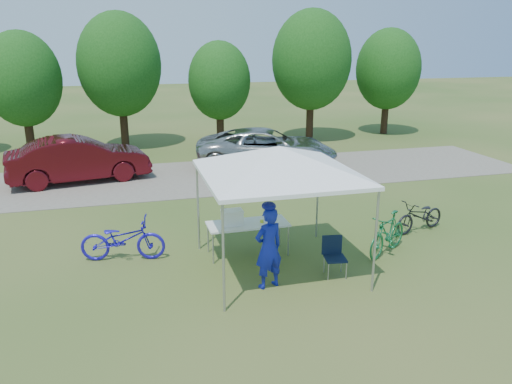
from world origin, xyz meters
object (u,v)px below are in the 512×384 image
folding_chair (334,252)px  bike_blue (123,239)px  bike_dark (420,216)px  minivan (267,148)px  sedan (79,159)px  folding_table (248,225)px  cyclist (269,248)px  bike_green (388,234)px  cooler (232,217)px

folding_chair → bike_blue: bike_blue is taller
bike_blue → bike_dark: bearing=-80.5°
minivan → sedan: 6.95m
folding_table → cyclist: (0.00, -1.69, 0.12)m
sedan → cyclist: bearing=-166.1°
bike_green → minivan: 8.72m
bike_blue → minivan: 9.30m
cyclist → folding_chair: bearing=170.1°
folding_chair → bike_dark: (3.20, 1.74, -0.07)m
bike_green → sedan: sedan is taller
cooler → bike_blue: size_ratio=0.26×
cooler → bike_green: cooler is taller
cooler → bike_blue: 2.52m
folding_chair → minivan: minivan is taller
folding_chair → cooler: 2.43m
folding_chair → folding_table: bearing=144.1°
bike_blue → bike_green: size_ratio=1.14×
folding_chair → cooler: size_ratio=1.75×
cyclist → sedan: cyclist is taller
bike_blue → sedan: (-1.39, 7.22, 0.31)m
folding_chair → sedan: size_ratio=0.18×
cooler → cyclist: bearing=-77.8°
bike_blue → bike_green: bearing=-91.1°
cyclist → sedan: (-4.20, 9.34, -0.04)m
folding_table → bike_blue: bike_blue is taller
bike_blue → minivan: bearing=-25.9°
cyclist → bike_green: cyclist is taller
cooler → cyclist: 1.73m
folding_table → cooler: cooler is taller
folding_chair → minivan: bearing=91.4°
folding_chair → sedan: bearing=130.9°
cyclist → folding_table: bearing=-107.2°
folding_chair → bike_blue: 4.72m
bike_green → cooler: bearing=-137.3°
bike_dark → bike_blue: bearing=-107.8°
cyclist → minivan: 9.95m
minivan → cooler: bearing=173.3°
cooler → cyclist: size_ratio=0.28×
cooler → bike_blue: cooler is taller
bike_dark → minivan: (-1.94, 7.63, 0.35)m
cooler → bike_dark: (5.06, 0.24, -0.52)m
folding_chair → bike_green: (1.64, 0.66, -0.00)m
folding_table → bike_dark: bearing=2.9°
folding_table → minivan: 8.34m
minivan → bike_blue: bearing=158.1°
cooler → sedan: 8.55m
folding_table → bike_dark: bike_dark is taller
folding_table → bike_blue: size_ratio=0.99×
cyclist → bike_dark: bearing=-174.9°
folding_table → cyclist: bearing=-90.0°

